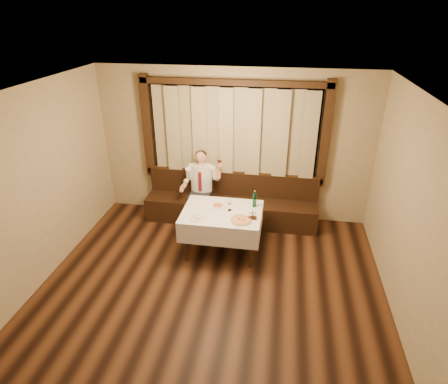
% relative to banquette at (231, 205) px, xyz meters
% --- Properties ---
extents(room, '(5.01, 6.01, 2.81)m').
position_rel_banquette_xyz_m(room, '(-0.00, -1.75, 1.19)').
color(room, black).
rests_on(room, ground).
extents(banquette, '(3.20, 0.61, 0.94)m').
position_rel_banquette_xyz_m(banquette, '(0.00, 0.00, 0.00)').
color(banquette, black).
rests_on(banquette, ground).
extents(dining_table, '(1.27, 0.97, 0.76)m').
position_rel_banquette_xyz_m(dining_table, '(0.00, -1.02, 0.34)').
color(dining_table, black).
rests_on(dining_table, ground).
extents(pizza, '(0.34, 0.34, 0.04)m').
position_rel_banquette_xyz_m(pizza, '(0.34, -1.28, 0.46)').
color(pizza, white).
rests_on(pizza, dining_table).
extents(pasta_red, '(0.25, 0.25, 0.08)m').
position_rel_banquette_xyz_m(pasta_red, '(-0.09, -0.88, 0.48)').
color(pasta_red, white).
rests_on(pasta_red, dining_table).
extents(pasta_cream, '(0.25, 0.25, 0.09)m').
position_rel_banquette_xyz_m(pasta_cream, '(-0.32, -1.30, 0.48)').
color(pasta_cream, white).
rests_on(pasta_cream, dining_table).
extents(green_bottle, '(0.06, 0.06, 0.29)m').
position_rel_banquette_xyz_m(green_bottle, '(0.50, -0.79, 0.57)').
color(green_bottle, '#11522D').
rests_on(green_bottle, dining_table).
extents(table_wine_glass, '(0.07, 0.07, 0.19)m').
position_rel_banquette_xyz_m(table_wine_glass, '(0.12, -0.98, 0.58)').
color(table_wine_glass, white).
rests_on(table_wine_glass, dining_table).
extents(cruet_caddy, '(0.13, 0.07, 0.13)m').
position_rel_banquette_xyz_m(cruet_caddy, '(0.51, -1.19, 0.49)').
color(cruet_caddy, black).
rests_on(cruet_caddy, dining_table).
extents(seated_man, '(0.74, 0.56, 1.37)m').
position_rel_banquette_xyz_m(seated_man, '(-0.55, -0.09, 0.49)').
color(seated_man, black).
rests_on(seated_man, ground).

